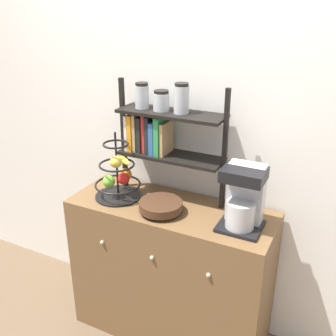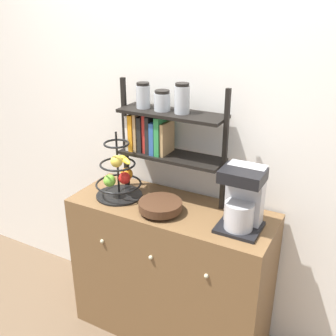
% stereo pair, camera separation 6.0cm
% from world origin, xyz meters
% --- Properties ---
extents(wall_back, '(7.00, 0.05, 2.60)m').
position_xyz_m(wall_back, '(0.00, 0.50, 1.30)').
color(wall_back, silver).
rests_on(wall_back, ground_plane).
extents(sideboard, '(1.19, 0.47, 0.91)m').
position_xyz_m(sideboard, '(0.00, 0.23, 0.45)').
color(sideboard, brown).
rests_on(sideboard, ground_plane).
extents(coffee_maker, '(0.22, 0.21, 0.34)m').
position_xyz_m(coffee_maker, '(0.42, 0.21, 1.07)').
color(coffee_maker, black).
rests_on(coffee_maker, sideboard).
extents(fruit_stand, '(0.28, 0.28, 0.40)m').
position_xyz_m(fruit_stand, '(-0.33, 0.20, 1.04)').
color(fruit_stand, black).
rests_on(fruit_stand, sideboard).
extents(wooden_bowl, '(0.24, 0.24, 0.07)m').
position_xyz_m(wooden_bowl, '(-0.02, 0.14, 0.94)').
color(wooden_bowl, '#422819').
rests_on(wooden_bowl, sideboard).
extents(shelf_hutch, '(0.66, 0.20, 0.68)m').
position_xyz_m(shelf_hutch, '(-0.14, 0.35, 1.32)').
color(shelf_hutch, black).
rests_on(shelf_hutch, sideboard).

